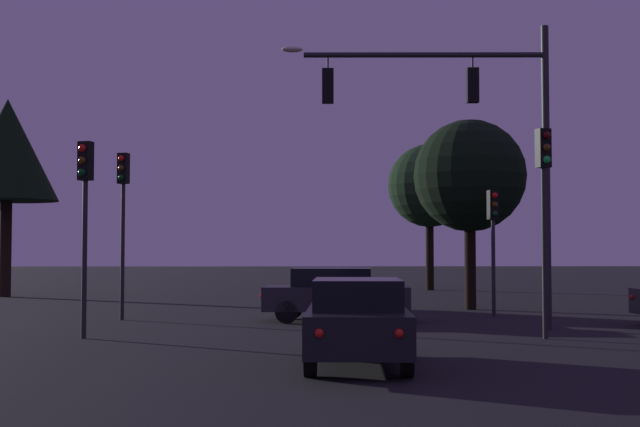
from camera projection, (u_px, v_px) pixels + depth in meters
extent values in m
plane|color=black|center=(317.00, 309.00, 29.40)|extent=(168.00, 168.00, 0.00)
cylinder|color=#232326|center=(546.00, 177.00, 21.87)|extent=(0.20, 0.20, 7.85)
cylinder|color=#232326|center=(424.00, 55.00, 22.02)|extent=(6.26, 0.37, 0.14)
ellipsoid|color=#F4EACC|center=(292.00, 49.00, 22.04)|extent=(0.56, 0.28, 0.16)
cylinder|color=#232326|center=(472.00, 62.00, 22.01)|extent=(0.05, 0.05, 0.35)
cube|color=black|center=(473.00, 85.00, 21.98)|extent=(0.31, 0.25, 0.90)
sphere|color=red|center=(472.00, 76.00, 22.13)|extent=(0.18, 0.18, 0.18)
sphere|color=#56380C|center=(472.00, 86.00, 22.12)|extent=(0.18, 0.18, 0.18)
sphere|color=#0C4219|center=(472.00, 97.00, 22.11)|extent=(0.18, 0.18, 0.18)
cylinder|color=#232326|center=(328.00, 62.00, 22.02)|extent=(0.05, 0.05, 0.36)
cube|color=black|center=(328.00, 86.00, 21.99)|extent=(0.31, 0.25, 0.90)
sphere|color=red|center=(328.00, 76.00, 22.14)|extent=(0.18, 0.18, 0.18)
sphere|color=#56380C|center=(328.00, 87.00, 22.13)|extent=(0.18, 0.18, 0.18)
sphere|color=#0C4219|center=(328.00, 98.00, 22.12)|extent=(0.18, 0.18, 0.18)
cylinder|color=#232326|center=(493.00, 268.00, 26.04)|extent=(0.12, 0.12, 2.98)
cube|color=black|center=(493.00, 205.00, 26.12)|extent=(0.35, 0.30, 0.90)
sphere|color=red|center=(495.00, 195.00, 26.00)|extent=(0.18, 0.18, 0.18)
sphere|color=#56380C|center=(495.00, 205.00, 25.99)|extent=(0.18, 0.18, 0.18)
sphere|color=#0C4219|center=(495.00, 214.00, 25.97)|extent=(0.18, 0.18, 0.18)
cylinder|color=#232326|center=(123.00, 252.00, 24.77)|extent=(0.12, 0.12, 3.98)
cube|color=black|center=(123.00, 168.00, 24.88)|extent=(0.36, 0.32, 0.90)
sphere|color=red|center=(121.00, 158.00, 24.76)|extent=(0.18, 0.18, 0.18)
sphere|color=#56380C|center=(121.00, 168.00, 24.75)|extent=(0.18, 0.18, 0.18)
sphere|color=#0C4219|center=(121.00, 178.00, 24.73)|extent=(0.18, 0.18, 0.18)
cylinder|color=#232326|center=(544.00, 253.00, 19.47)|extent=(0.12, 0.12, 3.93)
cube|color=black|center=(543.00, 148.00, 19.58)|extent=(0.35, 0.31, 0.90)
sphere|color=#4C0A0A|center=(546.00, 135.00, 19.46)|extent=(0.18, 0.18, 0.18)
sphere|color=#56380C|center=(547.00, 148.00, 19.44)|extent=(0.18, 0.18, 0.18)
sphere|color=#1EE04C|center=(547.00, 160.00, 19.43)|extent=(0.18, 0.18, 0.18)
cylinder|color=#232326|center=(84.00, 259.00, 19.53)|extent=(0.12, 0.12, 3.64)
cube|color=black|center=(86.00, 161.00, 19.63)|extent=(0.36, 0.33, 0.90)
sphere|color=red|center=(82.00, 148.00, 19.51)|extent=(0.18, 0.18, 0.18)
sphere|color=#56380C|center=(82.00, 160.00, 19.50)|extent=(0.18, 0.18, 0.18)
sphere|color=#0C4219|center=(82.00, 172.00, 19.49)|extent=(0.18, 0.18, 0.18)
cube|color=black|center=(357.00, 328.00, 14.83)|extent=(1.98, 4.12, 0.68)
cube|color=black|center=(357.00, 294.00, 14.71)|extent=(1.62, 2.26, 0.52)
cylinder|color=black|center=(316.00, 339.00, 16.16)|extent=(0.24, 0.65, 0.64)
cylinder|color=black|center=(397.00, 340.00, 16.12)|extent=(0.24, 0.65, 0.64)
cylinder|color=black|center=(311.00, 357.00, 13.52)|extent=(0.24, 0.65, 0.64)
cylinder|color=black|center=(407.00, 357.00, 13.47)|extent=(0.24, 0.65, 0.64)
sphere|color=red|center=(319.00, 333.00, 12.84)|extent=(0.14, 0.14, 0.14)
sphere|color=red|center=(399.00, 333.00, 12.80)|extent=(0.14, 0.14, 0.14)
cube|color=#232328|center=(337.00, 298.00, 24.25)|extent=(4.28, 2.20, 0.68)
cube|color=black|center=(332.00, 277.00, 24.28)|extent=(2.36, 1.78, 0.52)
cylinder|color=black|center=(384.00, 308.00, 24.97)|extent=(0.66, 0.26, 0.64)
cylinder|color=black|center=(385.00, 312.00, 23.34)|extent=(0.66, 0.26, 0.64)
cylinder|color=black|center=(292.00, 308.00, 25.12)|extent=(0.66, 0.26, 0.64)
cylinder|color=black|center=(287.00, 312.00, 23.49)|extent=(0.66, 0.26, 0.64)
sphere|color=red|center=(268.00, 293.00, 25.01)|extent=(0.14, 0.14, 0.14)
sphere|color=red|center=(262.00, 296.00, 23.73)|extent=(0.14, 0.14, 0.14)
sphere|color=red|center=(632.00, 297.00, 22.99)|extent=(0.14, 0.14, 0.14)
cylinder|color=black|center=(430.00, 252.00, 43.79)|extent=(0.41, 0.41, 3.90)
sphere|color=black|center=(429.00, 186.00, 43.94)|extent=(4.30, 4.30, 4.30)
cylinder|color=black|center=(470.00, 262.00, 29.26)|extent=(0.39, 0.39, 3.26)
sphere|color=black|center=(470.00, 176.00, 29.39)|extent=(3.89, 3.89, 3.89)
cylinder|color=black|center=(5.00, 249.00, 37.40)|extent=(0.51, 0.51, 4.24)
cone|color=black|center=(7.00, 150.00, 37.59)|extent=(4.48, 4.48, 4.53)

